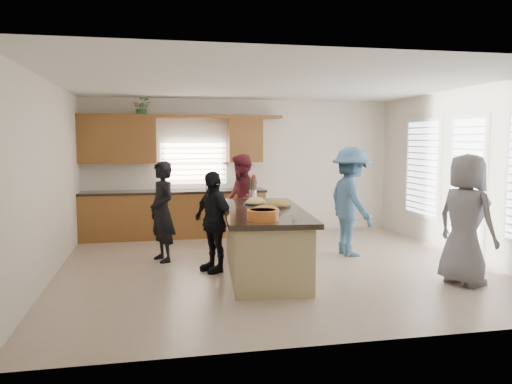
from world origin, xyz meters
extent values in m
plane|color=tan|center=(0.00, 0.00, 0.00)|extent=(6.50, 6.50, 0.00)
cube|color=silver|center=(0.00, 3.00, 1.40)|extent=(6.50, 0.02, 2.80)
cube|color=silver|center=(0.00, -3.00, 1.40)|extent=(6.50, 0.02, 2.80)
cube|color=silver|center=(-3.25, 0.00, 1.40)|extent=(0.02, 6.00, 2.80)
cube|color=silver|center=(3.25, 0.00, 1.40)|extent=(0.02, 6.00, 2.80)
cube|color=white|center=(0.00, 0.00, 2.80)|extent=(6.50, 6.00, 0.02)
cube|color=brown|center=(-1.43, 2.69, 0.45)|extent=(3.65, 0.62, 0.90)
cube|color=black|center=(-1.43, 2.69, 0.93)|extent=(3.70, 0.65, 0.05)
cube|color=brown|center=(-2.50, 2.82, 1.95)|extent=(1.50, 0.36, 0.90)
cube|color=brown|center=(0.05, 2.82, 1.95)|extent=(0.70, 0.36, 0.90)
cube|color=brown|center=(-1.23, 2.82, 2.43)|extent=(4.05, 0.40, 0.06)
cube|color=brown|center=(-1.00, 2.96, 1.48)|extent=(1.35, 0.08, 0.85)
cube|color=white|center=(3.22, 1.30, 1.42)|extent=(0.06, 1.10, 1.75)
cube|color=white|center=(3.22, -0.10, 1.17)|extent=(0.06, 0.85, 2.25)
cube|color=tan|center=(-0.24, -0.33, 0.44)|extent=(1.24, 2.59, 0.88)
cube|color=black|center=(-0.24, -0.33, 0.92)|extent=(1.41, 2.80, 0.07)
cube|color=black|center=(-0.24, -0.33, 0.04)|extent=(1.16, 2.50, 0.08)
cylinder|color=black|center=(-0.30, -0.73, 0.96)|extent=(0.44, 0.44, 0.02)
ellipsoid|color=#AF7937|center=(-0.30, -0.73, 0.98)|extent=(0.39, 0.39, 0.18)
cylinder|color=black|center=(0.01, -0.08, 0.96)|extent=(0.43, 0.43, 0.02)
ellipsoid|color=#AF7937|center=(0.01, -0.08, 0.98)|extent=(0.39, 0.39, 0.17)
cylinder|color=black|center=(-0.24, 0.23, 0.96)|extent=(0.37, 0.37, 0.02)
ellipsoid|color=#E2AF60|center=(-0.24, 0.23, 0.98)|extent=(0.33, 0.33, 0.15)
cylinder|color=orange|center=(-0.46, -1.29, 1.02)|extent=(0.40, 0.40, 0.13)
cylinder|color=beige|center=(-0.46, -1.29, 1.06)|extent=(0.33, 0.33, 0.04)
cylinder|color=white|center=(-0.06, -1.35, 1.00)|extent=(0.07, 0.07, 0.09)
cylinder|color=#A97DB6|center=(-0.16, 0.64, 0.98)|extent=(0.23, 0.23, 0.05)
cylinder|color=silver|center=(-0.17, 0.86, 1.03)|extent=(0.13, 0.13, 0.16)
imported|color=#2F7730|center=(-2.01, 2.82, 2.59)|extent=(0.37, 0.33, 0.38)
imported|color=black|center=(-1.69, 0.71, 0.81)|extent=(0.59, 0.70, 1.62)
imported|color=maroon|center=(-0.22, 1.71, 0.85)|extent=(0.66, 0.84, 1.70)
imported|color=black|center=(-0.96, -0.08, 0.75)|extent=(0.74, 0.95, 1.51)
imported|color=#3A5D80|center=(1.46, 0.50, 0.92)|extent=(0.79, 1.25, 1.84)
imported|color=slate|center=(2.31, -1.43, 0.89)|extent=(0.82, 1.01, 1.78)
camera|label=1|loc=(-1.79, -7.38, 1.96)|focal=35.00mm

